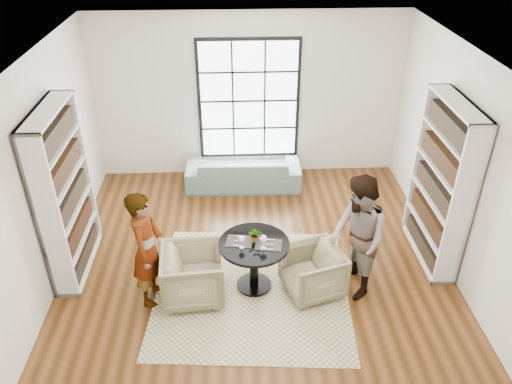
{
  "coord_description": "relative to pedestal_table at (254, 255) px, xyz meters",
  "views": [
    {
      "loc": [
        -0.28,
        -5.48,
        4.7
      ],
      "look_at": [
        0.01,
        0.4,
        1.09
      ],
      "focal_mm": 35.0,
      "sensor_mm": 36.0,
      "label": 1
    }
  ],
  "objects": [
    {
      "name": "ground",
      "position": [
        0.05,
        0.29,
        -0.54
      ],
      "size": [
        6.0,
        6.0,
        0.0
      ],
      "primitive_type": "plane",
      "color": "brown"
    },
    {
      "name": "room_shell",
      "position": [
        0.05,
        0.84,
        0.72
      ],
      "size": [
        6.0,
        6.01,
        6.0
      ],
      "color": "silver",
      "rests_on": "ground"
    },
    {
      "name": "rug",
      "position": [
        -0.03,
        -0.07,
        -0.53
      ],
      "size": [
        2.77,
        2.77,
        0.01
      ],
      "primitive_type": "cube",
      "rotation": [
        0.0,
        0.0,
        -0.08
      ],
      "color": "beige",
      "rests_on": "ground"
    },
    {
      "name": "pedestal_table",
      "position": [
        0.0,
        0.0,
        0.0
      ],
      "size": [
        0.93,
        0.93,
        0.74
      ],
      "rotation": [
        0.0,
        0.0,
        -0.17
      ],
      "color": "black",
      "rests_on": "ground"
    },
    {
      "name": "sofa",
      "position": [
        -0.07,
        2.74,
        -0.24
      ],
      "size": [
        2.08,
        0.85,
        0.6
      ],
      "primitive_type": "imported",
      "rotation": [
        0.0,
        0.0,
        3.12
      ],
      "color": "slate",
      "rests_on": "ground"
    },
    {
      "name": "armchair_left",
      "position": [
        -0.8,
        -0.15,
        -0.17
      ],
      "size": [
        0.87,
        0.85,
        0.74
      ],
      "primitive_type": "imported",
      "rotation": [
        0.0,
        0.0,
        1.65
      ],
      "color": "tan",
      "rests_on": "ground"
    },
    {
      "name": "armchair_right",
      "position": [
        0.77,
        -0.12,
        -0.21
      ],
      "size": [
        0.91,
        0.9,
        0.67
      ],
      "primitive_type": "imported",
      "rotation": [
        0.0,
        0.0,
        -1.27
      ],
      "color": "tan",
      "rests_on": "ground"
    },
    {
      "name": "person_left",
      "position": [
        -1.35,
        -0.15,
        0.27
      ],
      "size": [
        0.48,
        0.65,
        1.63
      ],
      "primitive_type": "imported",
      "rotation": [
        0.0,
        0.0,
        1.41
      ],
      "color": "gray",
      "rests_on": "ground"
    },
    {
      "name": "person_right",
      "position": [
        1.32,
        -0.12,
        0.33
      ],
      "size": [
        0.79,
        0.94,
        1.73
      ],
      "primitive_type": "imported",
      "rotation": [
        0.0,
        0.0,
        -1.4
      ],
      "color": "gray",
      "rests_on": "ground"
    },
    {
      "name": "placemat_left",
      "position": [
        -0.19,
        0.04,
        0.21
      ],
      "size": [
        0.38,
        0.31,
        0.01
      ],
      "primitive_type": "cube",
      "rotation": [
        0.0,
        0.0,
        -0.17
      ],
      "color": "black",
      "rests_on": "pedestal_table"
    },
    {
      "name": "placemat_right",
      "position": [
        0.19,
        -0.05,
        0.21
      ],
      "size": [
        0.38,
        0.31,
        0.01
      ],
      "primitive_type": "cube",
      "rotation": [
        0.0,
        0.0,
        -0.17
      ],
      "color": "black",
      "rests_on": "pedestal_table"
    },
    {
      "name": "cutlery_left",
      "position": [
        -0.19,
        0.04,
        0.21
      ],
      "size": [
        0.18,
        0.24,
        0.01
      ],
      "primitive_type": null,
      "rotation": [
        0.0,
        0.0,
        -0.17
      ],
      "color": "silver",
      "rests_on": "placemat_left"
    },
    {
      "name": "cutlery_right",
      "position": [
        0.19,
        -0.05,
        0.21
      ],
      "size": [
        0.18,
        0.24,
        0.01
      ],
      "primitive_type": null,
      "rotation": [
        0.0,
        0.0,
        -0.17
      ],
      "color": "silver",
      "rests_on": "placemat_right"
    },
    {
      "name": "wine_glass_left",
      "position": [
        -0.16,
        -0.09,
        0.33
      ],
      "size": [
        0.08,
        0.08,
        0.18
      ],
      "color": "silver",
      "rests_on": "pedestal_table"
    },
    {
      "name": "wine_glass_right",
      "position": [
        0.11,
        -0.12,
        0.35
      ],
      "size": [
        0.09,
        0.09,
        0.2
      ],
      "color": "silver",
      "rests_on": "pedestal_table"
    },
    {
      "name": "flower_centerpiece",
      "position": [
        0.02,
        0.05,
        0.3
      ],
      "size": [
        0.2,
        0.18,
        0.2
      ],
      "primitive_type": "imported",
      "rotation": [
        0.0,
        0.0,
        -0.17
      ],
      "color": "gray",
      "rests_on": "pedestal_table"
    }
  ]
}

